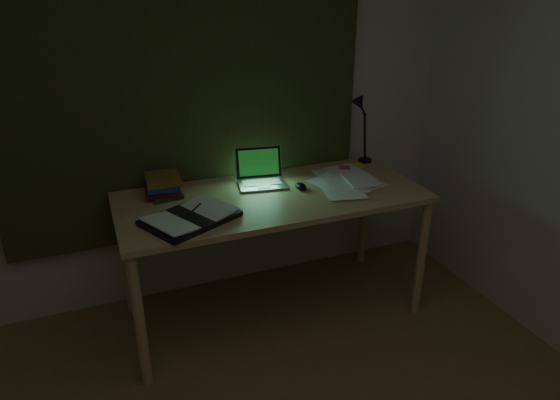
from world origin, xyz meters
The scene contains 11 objects.
wall_back centered at (0.00, 2.00, 1.25)m, with size 3.50×0.00×2.50m, color beige.
curtain centered at (0.00, 1.96, 1.45)m, with size 2.20×0.06×2.00m, color #292F17.
desk centered at (0.38, 1.53, 0.40)m, with size 1.76×0.77×0.80m, color tan, non-canonical shape.
laptop centered at (0.38, 1.69, 0.91)m, with size 0.29×0.32×0.21m, color #A4A4A8, non-canonical shape.
open_textbook centered at (-0.13, 1.37, 0.82)m, with size 0.44×0.32×0.04m, color silver, non-canonical shape.
book_stack centered at (-0.20, 1.76, 0.86)m, with size 0.19×0.22×0.12m, color silver, non-canonical shape.
loose_papers centered at (0.88, 1.53, 0.82)m, with size 0.37×0.39×0.02m, color white, non-canonical shape.
mouse centered at (0.57, 1.55, 0.82)m, with size 0.06×0.10×0.04m, color black.
sticky_yellow centered at (1.08, 1.78, 0.81)m, with size 0.07×0.07×0.01m, color #CBDB2E.
sticky_pink centered at (0.97, 1.75, 0.81)m, with size 0.07×0.07×0.02m, color #CD4F7B.
desk_lamp centered at (1.17, 1.84, 1.05)m, with size 0.32×0.25×0.48m, color black, non-canonical shape.
Camera 1 is at (-0.55, -0.94, 1.93)m, focal length 32.00 mm.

